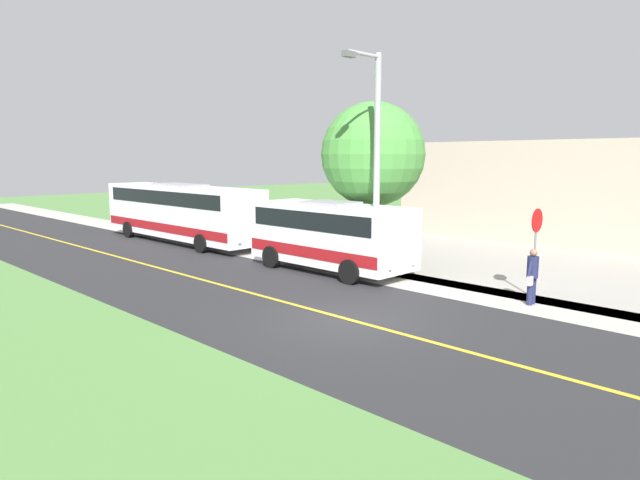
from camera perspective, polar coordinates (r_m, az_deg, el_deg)
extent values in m
plane|color=#548442|center=(15.72, 2.76, -8.11)|extent=(120.00, 120.00, 0.00)
cube|color=#28282B|center=(15.72, 2.76, -8.09)|extent=(8.00, 100.00, 0.01)
cube|color=#B2ADA3|center=(19.77, 12.91, -4.84)|extent=(2.40, 100.00, 0.01)
cube|color=#9E9991|center=(25.07, 27.59, -2.80)|extent=(14.00, 36.00, 0.01)
cube|color=gold|center=(15.72, 2.76, -8.08)|extent=(0.16, 100.00, 0.00)
cube|color=white|center=(21.98, 1.07, 0.67)|extent=(2.49, 6.91, 2.31)
cube|color=maroon|center=(22.07, 1.07, -0.88)|extent=(2.53, 6.77, 0.44)
cube|color=black|center=(21.91, 1.08, 2.23)|extent=(2.53, 6.22, 0.70)
cube|color=gray|center=(21.85, 1.08, 3.82)|extent=(1.50, 2.07, 0.12)
cylinder|color=black|center=(21.72, 7.44, -2.31)|extent=(0.25, 0.90, 0.90)
cylinder|color=black|center=(19.82, 3.07, -3.28)|extent=(0.25, 0.90, 0.90)
cylinder|color=black|center=(24.50, -0.56, -1.01)|extent=(0.25, 0.90, 0.90)
cylinder|color=black|center=(22.84, -5.00, -1.74)|extent=(0.25, 0.90, 0.90)
sphere|color=#F2EACC|center=(20.45, 9.48, -2.31)|extent=(0.20, 0.20, 0.20)
sphere|color=#F2EACC|center=(19.37, 7.13, -2.86)|extent=(0.20, 0.20, 0.20)
cube|color=white|center=(30.43, -14.10, 2.90)|extent=(2.34, 11.76, 2.63)
cube|color=maroon|center=(30.51, -14.05, 1.47)|extent=(2.38, 11.53, 0.44)
cube|color=black|center=(30.37, -14.15, 4.34)|extent=(2.38, 10.59, 0.70)
cube|color=gray|center=(30.34, -14.20, 5.49)|extent=(1.40, 3.53, 0.12)
cylinder|color=black|center=(28.23, -8.12, 0.17)|extent=(0.25, 0.90, 0.90)
cylinder|color=black|center=(26.90, -12.09, -0.35)|extent=(0.25, 0.90, 0.90)
cylinder|color=black|center=(34.28, -15.54, 1.40)|extent=(0.25, 0.90, 0.90)
cylinder|color=black|center=(33.19, -19.03, 1.02)|extent=(0.25, 0.90, 0.90)
sphere|color=#F2EACC|center=(26.12, -6.05, 0.09)|extent=(0.20, 0.20, 0.20)
sphere|color=#F2EACC|center=(25.33, -8.30, -0.21)|extent=(0.20, 0.20, 0.20)
cylinder|color=#1E2347|center=(18.40, 20.97, -4.86)|extent=(0.18, 0.18, 0.84)
cylinder|color=#1E2347|center=(18.22, 20.71, -4.97)|extent=(0.18, 0.18, 0.84)
cylinder|color=#1E2347|center=(18.16, 20.96, -2.60)|extent=(0.34, 0.34, 0.66)
sphere|color=#8C664C|center=(18.09, 21.04, -1.21)|extent=(0.23, 0.23, 0.23)
cylinder|color=#1E2347|center=(18.32, 21.20, -2.42)|extent=(0.28, 0.10, 0.60)
cube|color=beige|center=(18.45, 21.37, -3.68)|extent=(0.20, 0.12, 0.28)
cylinder|color=#1E2347|center=(17.99, 20.73, -2.58)|extent=(0.28, 0.10, 0.60)
cube|color=beige|center=(17.98, 20.71, -3.95)|extent=(0.20, 0.12, 0.28)
cylinder|color=slate|center=(19.16, 21.09, -2.27)|extent=(0.07, 0.07, 2.20)
cylinder|color=red|center=(18.96, 21.36, 1.88)|extent=(0.76, 0.03, 0.76)
cylinder|color=#9E9EA3|center=(20.85, 5.84, 7.38)|extent=(0.24, 0.24, 8.20)
cylinder|color=#9E9EA3|center=(20.54, 4.54, 18.45)|extent=(1.60, 0.14, 0.14)
cube|color=#59595B|center=(19.93, 2.97, 18.49)|extent=(0.50, 0.24, 0.20)
cylinder|color=#4C3826|center=(24.25, 5.35, 1.30)|extent=(0.36, 0.36, 2.95)
sphere|color=#478C3D|center=(24.07, 5.45, 8.73)|extent=(4.44, 4.44, 4.44)
cube|color=#B7A893|center=(34.73, 24.92, 4.70)|extent=(10.00, 17.17, 5.35)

